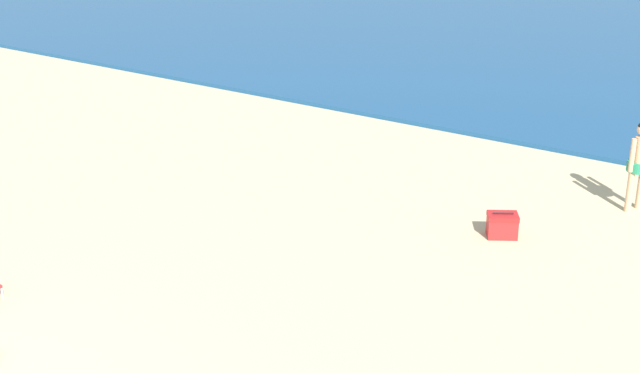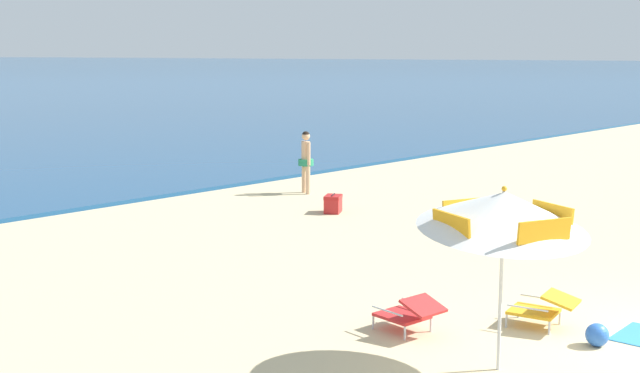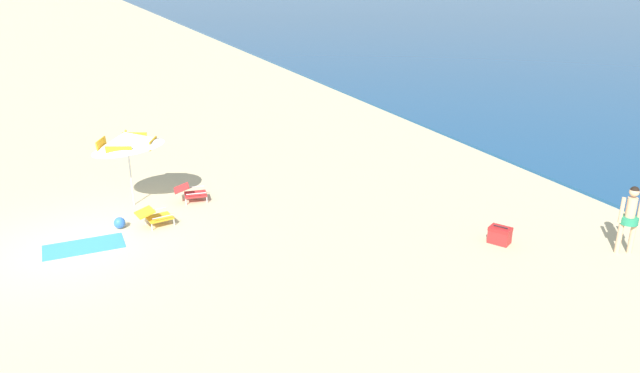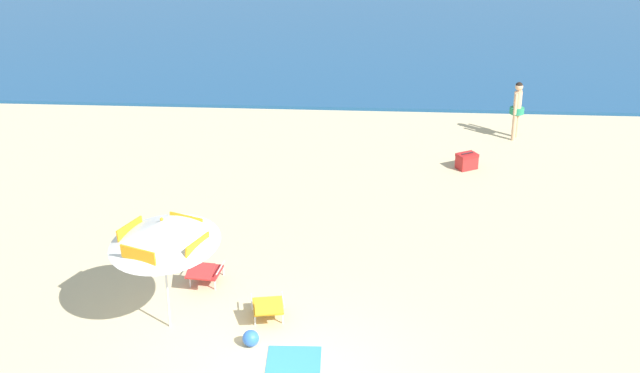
% 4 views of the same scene
% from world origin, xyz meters
% --- Properties ---
extents(person_standing_near_shore, '(0.39, 0.44, 1.61)m').
position_xyz_m(person_standing_near_shore, '(5.16, 11.59, 0.93)').
color(person_standing_near_shore, '#D8A87F').
rests_on(person_standing_near_shore, ground).
extents(cooler_box, '(0.60, 0.55, 0.43)m').
position_xyz_m(cooler_box, '(3.64, 9.31, 0.20)').
color(cooler_box, red).
rests_on(cooler_box, ground).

